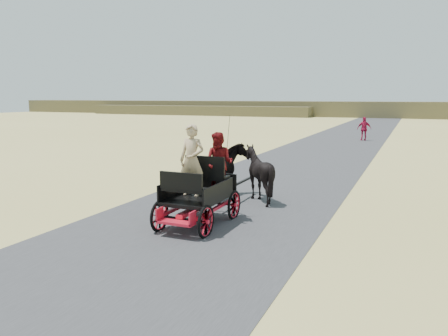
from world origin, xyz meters
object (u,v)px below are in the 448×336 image
at_px(carriage, 199,210).
at_px(horse_left, 226,171).
at_px(horse_right, 259,174).
at_px(pedestrian, 364,129).

distance_m(carriage, horse_left, 3.09).
relative_size(horse_left, horse_right, 1.18).
distance_m(horse_left, pedestrian, 20.85).
bearing_deg(horse_right, pedestrian, -92.56).
relative_size(horse_right, pedestrian, 0.98).
height_order(horse_right, pedestrian, pedestrian).
xyz_separation_m(horse_left, pedestrian, (2.03, 20.75, 0.02)).
relative_size(carriage, pedestrian, 1.39).
xyz_separation_m(carriage, pedestrian, (1.48, 23.75, 0.50)).
height_order(carriage, pedestrian, pedestrian).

